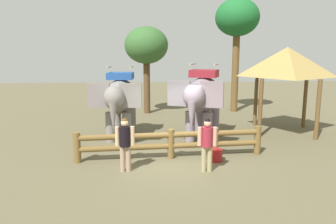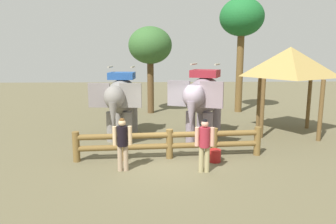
{
  "view_description": "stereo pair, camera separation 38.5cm",
  "coord_description": "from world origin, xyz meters",
  "px_view_note": "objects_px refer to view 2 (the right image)",
  "views": [
    {
      "loc": [
        -0.86,
        -10.54,
        3.69
      ],
      "look_at": [
        0.0,
        1.69,
        1.4
      ],
      "focal_mm": 34.1,
      "sensor_mm": 36.0,
      "label": 1
    },
    {
      "loc": [
        -0.47,
        -10.56,
        3.69
      ],
      "look_at": [
        0.0,
        1.69,
        1.4
      ],
      "focal_mm": 34.1,
      "sensor_mm": 36.0,
      "label": 2
    }
  ],
  "objects_px": {
    "log_fence": "(170,142)",
    "elephant_center": "(203,98)",
    "feed_bucket": "(215,156)",
    "tourist_woman_in_black": "(122,141)",
    "tree_far_left": "(242,20)",
    "tree_back_center": "(150,47)",
    "tourist_man_in_blue": "(204,142)",
    "elephant_near_left": "(121,98)",
    "thatched_shelter": "(290,63)"
  },
  "relations": [
    {
      "from": "elephant_center",
      "to": "tourist_woman_in_black",
      "type": "bearing_deg",
      "value": -130.46
    },
    {
      "from": "thatched_shelter",
      "to": "tree_back_center",
      "type": "bearing_deg",
      "value": 140.49
    },
    {
      "from": "tourist_man_in_blue",
      "to": "tree_back_center",
      "type": "relative_size",
      "value": 0.32
    },
    {
      "from": "log_fence",
      "to": "thatched_shelter",
      "type": "xyz_separation_m",
      "value": [
        5.58,
        3.47,
        2.62
      ]
    },
    {
      "from": "tourist_woman_in_black",
      "to": "thatched_shelter",
      "type": "xyz_separation_m",
      "value": [
        7.1,
        4.63,
        2.24
      ]
    },
    {
      "from": "log_fence",
      "to": "feed_bucket",
      "type": "bearing_deg",
      "value": -15.49
    },
    {
      "from": "elephant_near_left",
      "to": "tourist_man_in_blue",
      "type": "relative_size",
      "value": 2.15
    },
    {
      "from": "tourist_man_in_blue",
      "to": "tourist_woman_in_black",
      "type": "bearing_deg",
      "value": 175.37
    },
    {
      "from": "tourist_woman_in_black",
      "to": "tourist_man_in_blue",
      "type": "xyz_separation_m",
      "value": [
        2.54,
        -0.21,
        -0.01
      ]
    },
    {
      "from": "tree_far_left",
      "to": "thatched_shelter",
      "type": "bearing_deg",
      "value": -81.3
    },
    {
      "from": "elephant_center",
      "to": "tree_back_center",
      "type": "distance_m",
      "value": 7.07
    },
    {
      "from": "elephant_center",
      "to": "feed_bucket",
      "type": "relative_size",
      "value": 9.12
    },
    {
      "from": "elephant_center",
      "to": "tourist_woman_in_black",
      "type": "height_order",
      "value": "elephant_center"
    },
    {
      "from": "log_fence",
      "to": "tourist_man_in_blue",
      "type": "distance_m",
      "value": 1.75
    },
    {
      "from": "log_fence",
      "to": "thatched_shelter",
      "type": "height_order",
      "value": "thatched_shelter"
    },
    {
      "from": "elephant_center",
      "to": "thatched_shelter",
      "type": "bearing_deg",
      "value": 14.6
    },
    {
      "from": "feed_bucket",
      "to": "tree_far_left",
      "type": "bearing_deg",
      "value": 71.05
    },
    {
      "from": "tourist_woman_in_black",
      "to": "tree_far_left",
      "type": "height_order",
      "value": "tree_far_left"
    },
    {
      "from": "log_fence",
      "to": "tourist_woman_in_black",
      "type": "xyz_separation_m",
      "value": [
        -1.52,
        -1.16,
        0.38
      ]
    },
    {
      "from": "elephant_near_left",
      "to": "tree_far_left",
      "type": "relative_size",
      "value": 0.53
    },
    {
      "from": "tourist_man_in_blue",
      "to": "tree_far_left",
      "type": "relative_size",
      "value": 0.24
    },
    {
      "from": "feed_bucket",
      "to": "log_fence",
      "type": "bearing_deg",
      "value": 164.51
    },
    {
      "from": "tourist_woman_in_black",
      "to": "thatched_shelter",
      "type": "relative_size",
      "value": 0.43
    },
    {
      "from": "elephant_center",
      "to": "feed_bucket",
      "type": "distance_m",
      "value": 3.27
    },
    {
      "from": "elephant_near_left",
      "to": "tree_far_left",
      "type": "distance_m",
      "value": 9.82
    },
    {
      "from": "tree_far_left",
      "to": "tree_back_center",
      "type": "xyz_separation_m",
      "value": [
        -5.53,
        -0.2,
        -1.58
      ]
    },
    {
      "from": "elephant_near_left",
      "to": "thatched_shelter",
      "type": "distance_m",
      "value": 7.7
    },
    {
      "from": "log_fence",
      "to": "tourist_man_in_blue",
      "type": "height_order",
      "value": "tourist_man_in_blue"
    },
    {
      "from": "elephant_center",
      "to": "tree_back_center",
      "type": "bearing_deg",
      "value": 110.17
    },
    {
      "from": "log_fence",
      "to": "elephant_center",
      "type": "xyz_separation_m",
      "value": [
        1.53,
        2.41,
        1.22
      ]
    },
    {
      "from": "tourist_woman_in_black",
      "to": "feed_bucket",
      "type": "distance_m",
      "value": 3.24
    },
    {
      "from": "log_fence",
      "to": "elephant_near_left",
      "type": "relative_size",
      "value": 1.82
    },
    {
      "from": "feed_bucket",
      "to": "tree_back_center",
      "type": "bearing_deg",
      "value": 104.26
    },
    {
      "from": "elephant_near_left",
      "to": "tourist_woman_in_black",
      "type": "relative_size",
      "value": 2.14
    },
    {
      "from": "log_fence",
      "to": "elephant_center",
      "type": "height_order",
      "value": "elephant_center"
    },
    {
      "from": "thatched_shelter",
      "to": "tree_far_left",
      "type": "relative_size",
      "value": 0.57
    },
    {
      "from": "log_fence",
      "to": "tourist_woman_in_black",
      "type": "height_order",
      "value": "tourist_woman_in_black"
    },
    {
      "from": "elephant_near_left",
      "to": "thatched_shelter",
      "type": "height_order",
      "value": "thatched_shelter"
    },
    {
      "from": "elephant_near_left",
      "to": "tourist_woman_in_black",
      "type": "distance_m",
      "value": 4.12
    },
    {
      "from": "elephant_center",
      "to": "tourist_woman_in_black",
      "type": "distance_m",
      "value": 4.78
    },
    {
      "from": "tree_far_left",
      "to": "elephant_near_left",
      "type": "bearing_deg",
      "value": -137.93
    },
    {
      "from": "elephant_near_left",
      "to": "thatched_shelter",
      "type": "relative_size",
      "value": 0.92
    },
    {
      "from": "tourist_woman_in_black",
      "to": "thatched_shelter",
      "type": "bearing_deg",
      "value": 33.12
    },
    {
      "from": "tourist_woman_in_black",
      "to": "tree_far_left",
      "type": "relative_size",
      "value": 0.25
    },
    {
      "from": "tourist_woman_in_black",
      "to": "tree_far_left",
      "type": "xyz_separation_m",
      "value": [
        6.27,
        10.08,
        4.64
      ]
    },
    {
      "from": "elephant_near_left",
      "to": "tourist_man_in_blue",
      "type": "height_order",
      "value": "elephant_near_left"
    },
    {
      "from": "log_fence",
      "to": "tourist_woman_in_black",
      "type": "distance_m",
      "value": 1.95
    },
    {
      "from": "elephant_near_left",
      "to": "tree_far_left",
      "type": "height_order",
      "value": "tree_far_left"
    },
    {
      "from": "feed_bucket",
      "to": "thatched_shelter",
      "type": "bearing_deg",
      "value": 43.95
    },
    {
      "from": "log_fence",
      "to": "elephant_near_left",
      "type": "height_order",
      "value": "elephant_near_left"
    }
  ]
}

